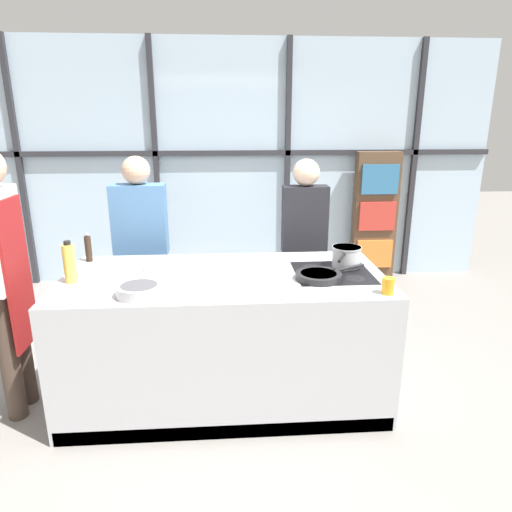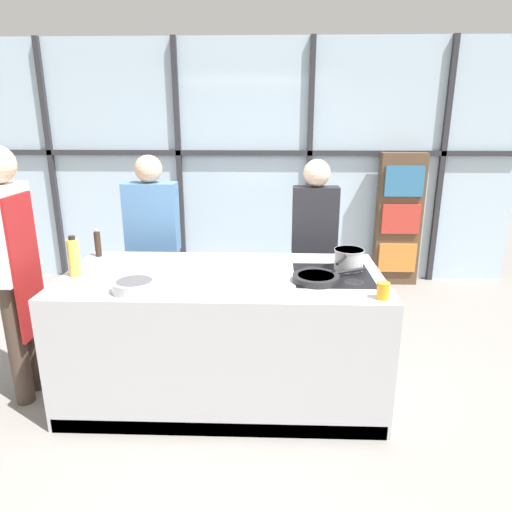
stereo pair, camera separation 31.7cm
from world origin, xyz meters
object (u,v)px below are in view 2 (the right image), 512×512
saucepan (349,259)px  mixing_bowl (134,285)px  spectator_far_left (153,239)px  oil_bottle (74,257)px  chef (11,258)px  spectator_center_left (314,239)px  juice_glass_near (383,291)px  frying_pan (317,278)px  pepper_grinder (98,244)px  white_plate (165,264)px

saucepan → mixing_bowl: bearing=-161.5°
spectator_far_left → oil_bottle: (-0.29, -0.94, 0.12)m
chef → spectator_center_left: size_ratio=1.11×
chef → juice_glass_near: chef is taller
chef → oil_bottle: (0.41, 0.02, 0.00)m
frying_pan → pepper_grinder: size_ratio=2.35×
mixing_bowl → spectator_center_left: bearing=45.2°
spectator_far_left → saucepan: 1.74m
spectator_far_left → pepper_grinder: size_ratio=7.53×
mixing_bowl → pepper_grinder: bearing=124.1°
spectator_far_left → white_plate: bearing=110.5°
white_plate → pepper_grinder: (-0.56, 0.20, 0.09)m
chef → frying_pan: (2.03, -0.03, -0.10)m
chef → saucepan: bearing=95.4°
pepper_grinder → juice_glass_near: (1.98, -0.80, -0.05)m
frying_pan → white_plate: size_ratio=1.95×
chef → frying_pan: 2.03m
chef → mixing_bowl: size_ratio=6.60×
chef → pepper_grinder: 0.62m
chef → juice_glass_near: 2.41m
spectator_far_left → saucepan: size_ratio=4.53×
white_plate → mixing_bowl: 0.53m
frying_pan → spectator_center_left: bearing=85.9°
white_plate → oil_bottle: size_ratio=0.95×
spectator_far_left → pepper_grinder: 0.58m
chef → mixing_bowl: 0.93m
oil_bottle → juice_glass_near: (1.97, -0.34, -0.08)m
frying_pan → white_plate: 1.11m
spectator_far_left → spectator_center_left: (1.40, -0.00, 0.00)m
spectator_far_left → mixing_bowl: 1.23m
mixing_bowl → pepper_grinder: (-0.49, 0.72, 0.06)m
spectator_center_left → mixing_bowl: bearing=45.2°
saucepan → pepper_grinder: (-1.87, 0.26, 0.02)m
pepper_grinder → spectator_far_left: bearing=58.9°
frying_pan → oil_bottle: size_ratio=1.85×
saucepan → mixing_bowl: size_ratio=1.35×
saucepan → spectator_center_left: bearing=102.7°
oil_bottle → saucepan: bearing=5.9°
pepper_grinder → juice_glass_near: bearing=-21.9°
juice_glass_near → mixing_bowl: bearing=177.2°
frying_pan → juice_glass_near: (0.36, -0.29, 0.03)m
white_plate → oil_bottle: bearing=-155.6°
spectator_far_left → mixing_bowl: bearing=99.0°
mixing_bowl → pepper_grinder: pepper_grinder is taller
pepper_grinder → juice_glass_near: pepper_grinder is taller
saucepan → white_plate: size_ratio=1.38×
frying_pan → mixing_bowl: (-1.14, -0.22, 0.01)m
spectator_center_left → juice_glass_near: spectator_center_left is taller
chef → mixing_bowl: bearing=74.4°
white_plate → mixing_bowl: size_ratio=0.97×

